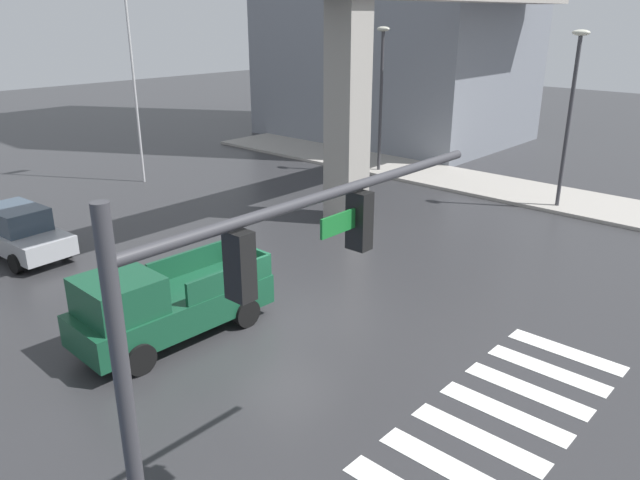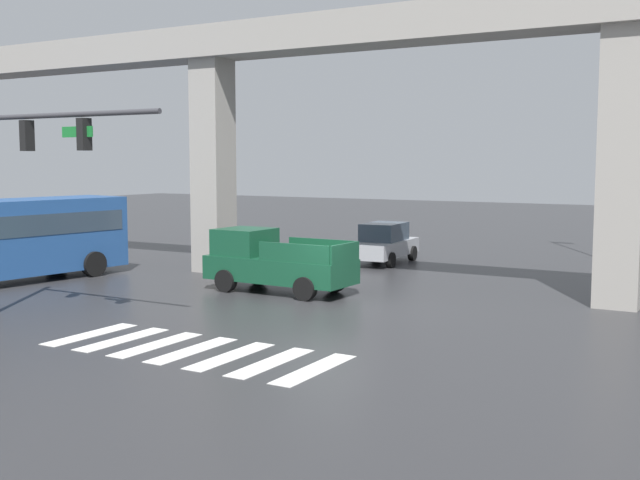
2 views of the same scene
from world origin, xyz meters
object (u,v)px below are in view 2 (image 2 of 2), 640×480
pickup_truck (272,262)px  sedan_silver (383,243)px  traffic_signal_mast (31,161)px  flagpole (615,114)px

pickup_truck → sedan_silver: pickup_truck is taller
traffic_signal_mast → flagpole: (11.68, 21.12, 2.03)m
sedan_silver → traffic_signal_mast: 16.39m
sedan_silver → flagpole: (8.39, 5.45, 5.56)m
pickup_truck → sedan_silver: bearing=89.7°
traffic_signal_mast → sedan_silver: bearing=78.2°
pickup_truck → sedan_silver: size_ratio=1.17×
pickup_truck → flagpole: size_ratio=0.46×
traffic_signal_mast → flagpole: 24.21m
pickup_truck → flagpole: bearing=59.0°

